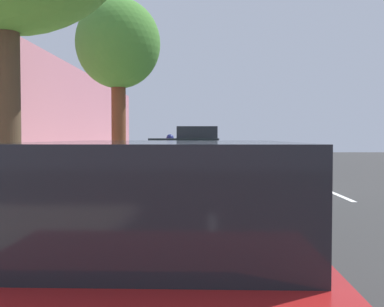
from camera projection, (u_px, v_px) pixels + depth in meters
The scene contains 13 objects.
ground at pixel (232, 185), 14.31m from camera, with size 62.59×62.59×0.00m, color #2D2D2D.
sidewalk at pixel (93, 182), 14.42m from camera, with size 4.17×39.12×0.17m, color #B6A98D.
curb_edge at pixel (160, 183), 14.37m from camera, with size 0.16×39.12×0.17m, color gray.
lane_stripe_centre at pixel (319, 187), 13.81m from camera, with size 0.14×40.00×0.01m.
lane_stripe_bike_edge at pixel (206, 185), 14.33m from camera, with size 0.12×39.12×0.01m, color white.
building_facade at pixel (21, 113), 14.39m from camera, with size 0.50×39.12×4.64m, color #B36E7E.
parked_sedan_dark_blue_nearest at pixel (198, 149), 28.71m from camera, with size 1.89×4.42×1.52m.
parked_suv_black_second at pixel (197, 149), 19.74m from camera, with size 2.00×4.71×1.99m.
parked_sedan_green_mid at pixel (185, 170), 10.79m from camera, with size 1.85×4.40×1.52m.
parked_sedan_red_far at pixel (166, 260), 2.90m from camera, with size 1.86×4.41×1.52m.
bicycle_at_curb at pixel (175, 173), 14.63m from camera, with size 1.31×1.24×0.77m.
cyclist_with_backpack at pixel (169, 153), 15.07m from camera, with size 0.52×0.55×1.65m.
street_tree_near_cyclist at pixel (118, 47), 12.84m from camera, with size 2.42×2.42×5.36m.
Camera 1 is at (0.93, 14.29, 1.55)m, focal length 41.80 mm.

